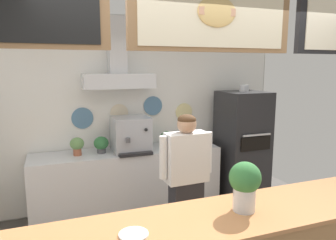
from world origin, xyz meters
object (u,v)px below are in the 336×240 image
at_px(espresso_machine, 131,134).
at_px(condiment_plate, 134,234).
at_px(shop_worker, 186,181).
at_px(potted_rosemary, 167,138).
at_px(basil_vase, 245,185).
at_px(pizza_oven, 242,147).
at_px(potted_oregano, 101,144).
at_px(potted_thyme, 77,145).

height_order(espresso_machine, condiment_plate, espresso_machine).
bearing_deg(shop_worker, potted_rosemary, -102.52).
height_order(shop_worker, basil_vase, shop_worker).
bearing_deg(shop_worker, pizza_oven, -145.57).
height_order(pizza_oven, shop_worker, pizza_oven).
xyz_separation_m(basil_vase, condiment_plate, (-0.86, -0.06, -0.19)).
distance_m(potted_oregano, potted_thyme, 0.31).
height_order(shop_worker, potted_oregano, shop_worker).
relative_size(potted_oregano, basil_vase, 0.60).
bearing_deg(condiment_plate, espresso_machine, 76.48).
relative_size(espresso_machine, potted_thyme, 2.31).
bearing_deg(potted_rosemary, pizza_oven, -8.78).
distance_m(shop_worker, potted_thyme, 1.58).
relative_size(shop_worker, condiment_plate, 8.20).
bearing_deg(espresso_machine, shop_worker, -74.62).
distance_m(potted_rosemary, basil_vase, 2.32).
bearing_deg(potted_thyme, potted_oregano, 1.71).
height_order(shop_worker, espresso_machine, shop_worker).
distance_m(espresso_machine, condiment_plate, 2.39).
xyz_separation_m(potted_oregano, potted_thyme, (-0.31, -0.01, 0.01)).
xyz_separation_m(pizza_oven, basil_vase, (-1.39, -2.12, 0.35)).
bearing_deg(condiment_plate, basil_vase, 3.71).
bearing_deg(espresso_machine, condiment_plate, -103.52).
distance_m(basil_vase, condiment_plate, 0.88).
xyz_separation_m(pizza_oven, potted_oregano, (-2.09, 0.17, 0.19)).
bearing_deg(potted_oregano, shop_worker, -58.85).
relative_size(pizza_oven, condiment_plate, 9.37).
distance_m(shop_worker, potted_oregano, 1.40).
distance_m(potted_rosemary, potted_thyme, 1.25).
distance_m(potted_oregano, basil_vase, 2.40).
relative_size(pizza_oven, potted_oregano, 8.06).
bearing_deg(potted_oregano, condiment_plate, -93.86).
bearing_deg(condiment_plate, potted_oregano, 86.14).
relative_size(shop_worker, potted_thyme, 6.63).
bearing_deg(potted_oregano, potted_thyme, -178.29).
xyz_separation_m(pizza_oven, condiment_plate, (-2.25, -2.18, 0.16)).
height_order(espresso_machine, basil_vase, espresso_machine).
bearing_deg(espresso_machine, pizza_oven, -4.77).
distance_m(espresso_machine, potted_oregano, 0.41).
bearing_deg(potted_rosemary, condiment_plate, -114.95).
bearing_deg(shop_worker, condiment_plate, 50.68).
bearing_deg(espresso_machine, potted_oregano, 175.99).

